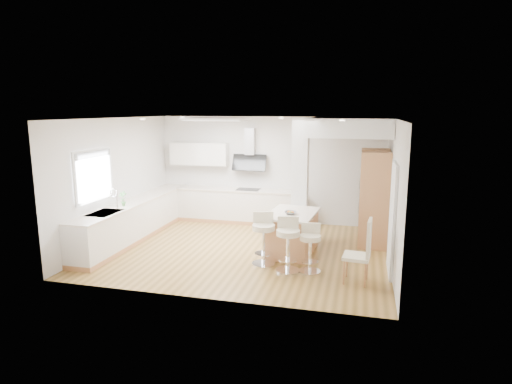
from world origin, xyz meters
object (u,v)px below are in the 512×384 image
(bar_stool_a, at_px, (264,236))
(bar_stool_b, at_px, (288,242))
(bar_stool_c, at_px, (310,245))
(peninsula, at_px, (292,232))
(dining_chair, at_px, (363,249))

(bar_stool_a, xyz_separation_m, bar_stool_b, (0.52, -0.23, -0.00))
(bar_stool_c, bearing_deg, bar_stool_b, -176.41)
(peninsula, height_order, bar_stool_a, bar_stool_a)
(peninsula, bearing_deg, dining_chair, -37.75)
(bar_stool_b, height_order, dining_chair, dining_chair)
(bar_stool_c, bearing_deg, peninsula, 112.10)
(bar_stool_a, height_order, bar_stool_c, bar_stool_a)
(bar_stool_b, relative_size, dining_chair, 0.89)
(bar_stool_a, bearing_deg, dining_chair, -29.90)
(peninsula, distance_m, dining_chair, 1.97)
(bar_stool_a, relative_size, bar_stool_c, 1.13)
(peninsula, xyz_separation_m, dining_chair, (1.45, -1.32, 0.18))
(peninsula, relative_size, bar_stool_c, 1.64)
(peninsula, xyz_separation_m, bar_stool_b, (0.10, -1.08, 0.14))
(dining_chair, bearing_deg, bar_stool_b, 175.21)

